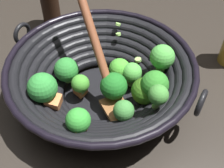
% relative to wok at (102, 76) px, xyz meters
% --- Properties ---
extents(ground_plane, '(4.00, 4.00, 0.00)m').
position_rel_wok_xyz_m(ground_plane, '(-0.00, -0.00, -0.07)').
color(ground_plane, '#28231E').
extents(wok, '(0.41, 0.44, 0.25)m').
position_rel_wok_xyz_m(wok, '(0.00, 0.00, 0.00)').
color(wok, black).
rests_on(wok, ground).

